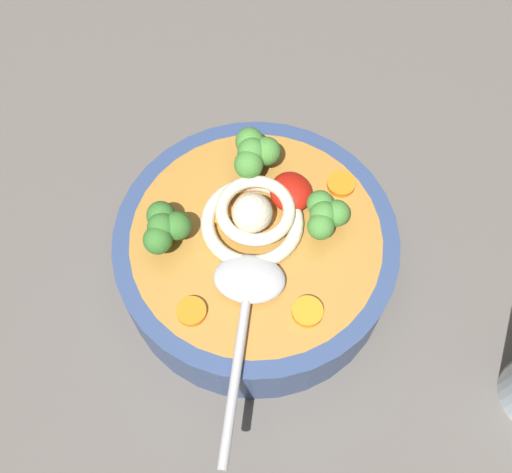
% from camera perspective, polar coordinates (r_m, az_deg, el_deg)
% --- Properties ---
extents(table_slab, '(1.26, 1.26, 0.03)m').
position_cam_1_polar(table_slab, '(0.59, -1.64, -5.48)').
color(table_slab, '#5B5651').
rests_on(table_slab, ground).
extents(soup_bowl, '(0.25, 0.25, 0.07)m').
position_cam_1_polar(soup_bowl, '(0.56, 0.00, -1.56)').
color(soup_bowl, '#334775').
rests_on(soup_bowl, table_slab).
extents(noodle_pile, '(0.10, 0.10, 0.04)m').
position_cam_1_polar(noodle_pile, '(0.52, -0.28, 1.86)').
color(noodle_pile, beige).
rests_on(noodle_pile, soup_bowl).
extents(soup_spoon, '(0.17, 0.08, 0.02)m').
position_cam_1_polar(soup_spoon, '(0.50, -0.84, -5.46)').
color(soup_spoon, '#B7B7BC').
rests_on(soup_spoon, soup_bowl).
extents(chili_sauce_dollop, '(0.04, 0.04, 0.02)m').
position_cam_1_polar(chili_sauce_dollop, '(0.54, 3.30, 4.21)').
color(chili_sauce_dollop, '#B2190F').
rests_on(chili_sauce_dollop, soup_bowl).
extents(broccoli_floret_beside_noodles, '(0.05, 0.04, 0.04)m').
position_cam_1_polar(broccoli_floret_beside_noodles, '(0.51, -8.62, 0.87)').
color(broccoli_floret_beside_noodles, '#7A9E60').
rests_on(broccoli_floret_beside_noodles, soup_bowl).
extents(broccoli_floret_center, '(0.05, 0.04, 0.04)m').
position_cam_1_polar(broccoli_floret_center, '(0.52, 6.51, 2.06)').
color(broccoli_floret_center, '#7A9E60').
rests_on(broccoli_floret_center, soup_bowl).
extents(broccoli_floret_front, '(0.05, 0.04, 0.04)m').
position_cam_1_polar(broccoli_floret_front, '(0.54, -0.18, 7.89)').
color(broccoli_floret_front, '#7A9E60').
rests_on(broccoli_floret_front, soup_bowl).
extents(carrot_slice_beside_chili, '(0.03, 0.03, 0.01)m').
position_cam_1_polar(carrot_slice_beside_chili, '(0.56, 8.00, 4.88)').
color(carrot_slice_beside_chili, orange).
rests_on(carrot_slice_beside_chili, soup_bowl).
extents(carrot_slice_far, '(0.03, 0.03, 0.01)m').
position_cam_1_polar(carrot_slice_far, '(0.50, 4.86, -7.05)').
color(carrot_slice_far, orange).
rests_on(carrot_slice_far, soup_bowl).
extents(carrot_slice_left, '(0.02, 0.02, 0.01)m').
position_cam_1_polar(carrot_slice_left, '(0.54, -3.46, 2.29)').
color(carrot_slice_left, orange).
rests_on(carrot_slice_left, soup_bowl).
extents(carrot_slice_right, '(0.02, 0.02, 0.01)m').
position_cam_1_polar(carrot_slice_right, '(0.50, -6.10, -7.01)').
color(carrot_slice_right, orange).
rests_on(carrot_slice_right, soup_bowl).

